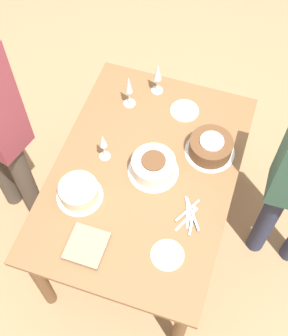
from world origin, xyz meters
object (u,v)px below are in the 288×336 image
cake_front_chocolate (211,147)px  wine_glass_near (129,87)px  cake_center_white (153,166)px  cake_back_decorated (79,192)px  wine_glass_far (158,74)px  wine_glass_extra (103,143)px

cake_front_chocolate → wine_glass_near: bearing=71.0°
cake_front_chocolate → wine_glass_near: (0.18, 0.53, 0.10)m
cake_front_chocolate → cake_center_white: bearing=129.9°
cake_center_white → cake_front_chocolate: size_ratio=0.99×
cake_front_chocolate → wine_glass_near: 0.57m
wine_glass_near → cake_back_decorated: bearing=176.4°
cake_back_decorated → wine_glass_far: size_ratio=1.08×
cake_front_chocolate → cake_back_decorated: cake_front_chocolate is taller
wine_glass_far → wine_glass_extra: wine_glass_far is taller
cake_center_white → wine_glass_extra: size_ratio=1.37×
cake_back_decorated → wine_glass_extra: (0.27, -0.04, 0.09)m
cake_front_chocolate → cake_back_decorated: (-0.48, 0.57, -0.00)m
cake_center_white → wine_glass_near: bearing=34.6°
cake_center_white → wine_glass_extra: 0.29m
cake_center_white → cake_front_chocolate: bearing=-50.1°
cake_center_white → cake_back_decorated: (-0.26, 0.31, -0.01)m
cake_front_chocolate → wine_glass_extra: 0.58m
cake_center_white → cake_front_chocolate: cake_center_white is taller
cake_front_chocolate → wine_glass_near: size_ratio=1.21×
cake_back_decorated → wine_glass_far: (0.80, -0.17, 0.10)m
cake_front_chocolate → wine_glass_far: size_ratio=1.23×
cake_front_chocolate → wine_glass_far: (0.33, 0.41, 0.10)m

